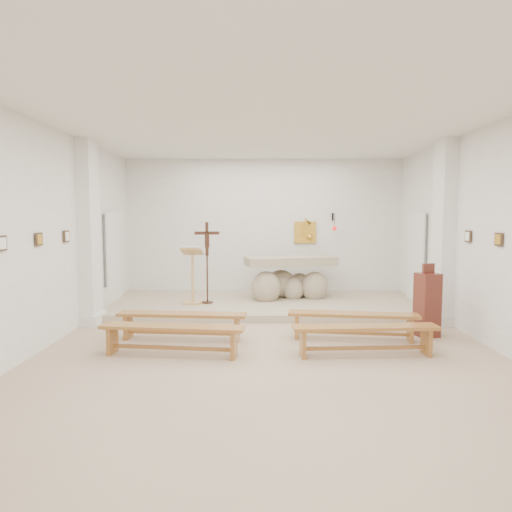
{
  "coord_description": "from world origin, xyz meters",
  "views": [
    {
      "loc": [
        -0.17,
        -6.66,
        2.08
      ],
      "look_at": [
        -0.19,
        1.6,
        1.34
      ],
      "focal_mm": 32.0,
      "sensor_mm": 36.0,
      "label": 1
    }
  ],
  "objects_px": {
    "bench_right_front": "(353,320)",
    "bench_right_second": "(365,333)",
    "lectern": "(192,275)",
    "donation_pedestal": "(427,304)",
    "altar": "(289,281)",
    "crucifix_stand": "(207,257)",
    "bench_left_front": "(182,320)",
    "bench_left_second": "(172,333)"
  },
  "relations": [
    {
      "from": "bench_right_front",
      "to": "bench_right_second",
      "type": "xyz_separation_m",
      "value": [
        0.0,
        -0.88,
        0.0
      ]
    },
    {
      "from": "bench_right_second",
      "to": "lectern",
      "type": "bearing_deg",
      "value": 129.97
    },
    {
      "from": "donation_pedestal",
      "to": "bench_right_front",
      "type": "bearing_deg",
      "value": 174.03
    },
    {
      "from": "altar",
      "to": "crucifix_stand",
      "type": "bearing_deg",
      "value": -173.06
    },
    {
      "from": "altar",
      "to": "donation_pedestal",
      "type": "bearing_deg",
      "value": -64.5
    },
    {
      "from": "bench_right_second",
      "to": "crucifix_stand",
      "type": "bearing_deg",
      "value": 126.19
    },
    {
      "from": "lectern",
      "to": "bench_left_front",
      "type": "relative_size",
      "value": 0.59
    },
    {
      "from": "altar",
      "to": "bench_left_second",
      "type": "distance_m",
      "value": 4.43
    },
    {
      "from": "lectern",
      "to": "donation_pedestal",
      "type": "relative_size",
      "value": 1.01
    },
    {
      "from": "bench_left_front",
      "to": "bench_left_second",
      "type": "bearing_deg",
      "value": -85.03
    },
    {
      "from": "bench_right_front",
      "to": "bench_right_second",
      "type": "height_order",
      "value": "same"
    },
    {
      "from": "donation_pedestal",
      "to": "bench_left_second",
      "type": "bearing_deg",
      "value": 178.83
    },
    {
      "from": "bench_left_front",
      "to": "bench_right_second",
      "type": "relative_size",
      "value": 1.0
    },
    {
      "from": "crucifix_stand",
      "to": "donation_pedestal",
      "type": "distance_m",
      "value": 4.63
    },
    {
      "from": "crucifix_stand",
      "to": "bench_left_second",
      "type": "height_order",
      "value": "crucifix_stand"
    },
    {
      "from": "lectern",
      "to": "bench_left_front",
      "type": "height_order",
      "value": "lectern"
    },
    {
      "from": "donation_pedestal",
      "to": "bench_right_second",
      "type": "xyz_separation_m",
      "value": [
        -1.32,
        -1.11,
        -0.22
      ]
    },
    {
      "from": "bench_left_front",
      "to": "bench_right_front",
      "type": "height_order",
      "value": "same"
    },
    {
      "from": "bench_right_second",
      "to": "donation_pedestal",
      "type": "bearing_deg",
      "value": 37.05
    },
    {
      "from": "donation_pedestal",
      "to": "bench_left_second",
      "type": "distance_m",
      "value": 4.34
    },
    {
      "from": "bench_left_second",
      "to": "bench_right_front",
      "type": "bearing_deg",
      "value": 23.64
    },
    {
      "from": "bench_right_front",
      "to": "bench_left_second",
      "type": "xyz_separation_m",
      "value": [
        -2.86,
        -0.88,
        0.0
      ]
    },
    {
      "from": "bench_right_second",
      "to": "bench_left_second",
      "type": "bearing_deg",
      "value": 177.0
    },
    {
      "from": "altar",
      "to": "bench_right_front",
      "type": "distance_m",
      "value": 3.19
    },
    {
      "from": "bench_left_front",
      "to": "bench_left_second",
      "type": "relative_size",
      "value": 1.0
    },
    {
      "from": "bench_left_front",
      "to": "bench_right_front",
      "type": "distance_m",
      "value": 2.86
    },
    {
      "from": "lectern",
      "to": "bench_right_front",
      "type": "bearing_deg",
      "value": -30.94
    },
    {
      "from": "lectern",
      "to": "bench_right_second",
      "type": "distance_m",
      "value": 4.45
    },
    {
      "from": "bench_left_front",
      "to": "bench_right_front",
      "type": "bearing_deg",
      "value": 4.97
    },
    {
      "from": "bench_left_second",
      "to": "crucifix_stand",
      "type": "bearing_deg",
      "value": 93.79
    },
    {
      "from": "bench_left_second",
      "to": "bench_right_second",
      "type": "distance_m",
      "value": 2.86
    },
    {
      "from": "bench_right_front",
      "to": "bench_right_second",
      "type": "relative_size",
      "value": 1.01
    },
    {
      "from": "altar",
      "to": "crucifix_stand",
      "type": "distance_m",
      "value": 2.05
    },
    {
      "from": "lectern",
      "to": "bench_right_second",
      "type": "relative_size",
      "value": 0.59
    },
    {
      "from": "crucifix_stand",
      "to": "bench_left_front",
      "type": "xyz_separation_m",
      "value": [
        -0.16,
        -2.43,
        -0.84
      ]
    },
    {
      "from": "lectern",
      "to": "bench_left_second",
      "type": "xyz_separation_m",
      "value": [
        0.15,
        -3.24,
        -0.44
      ]
    },
    {
      "from": "bench_right_front",
      "to": "bench_left_second",
      "type": "distance_m",
      "value": 2.99
    },
    {
      "from": "lectern",
      "to": "crucifix_stand",
      "type": "bearing_deg",
      "value": 20.07
    },
    {
      "from": "lectern",
      "to": "donation_pedestal",
      "type": "xyz_separation_m",
      "value": [
        4.34,
        -2.13,
        -0.22
      ]
    },
    {
      "from": "crucifix_stand",
      "to": "bench_left_second",
      "type": "xyz_separation_m",
      "value": [
        -0.16,
        -3.31,
        -0.84
      ]
    },
    {
      "from": "bench_right_front",
      "to": "donation_pedestal",
      "type": "bearing_deg",
      "value": 17.34
    },
    {
      "from": "bench_right_front",
      "to": "bench_right_second",
      "type": "bearing_deg",
      "value": -82.75
    }
  ]
}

